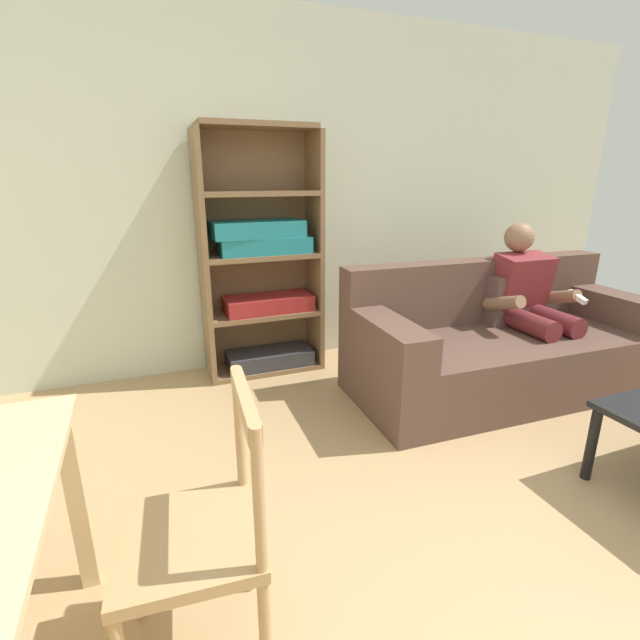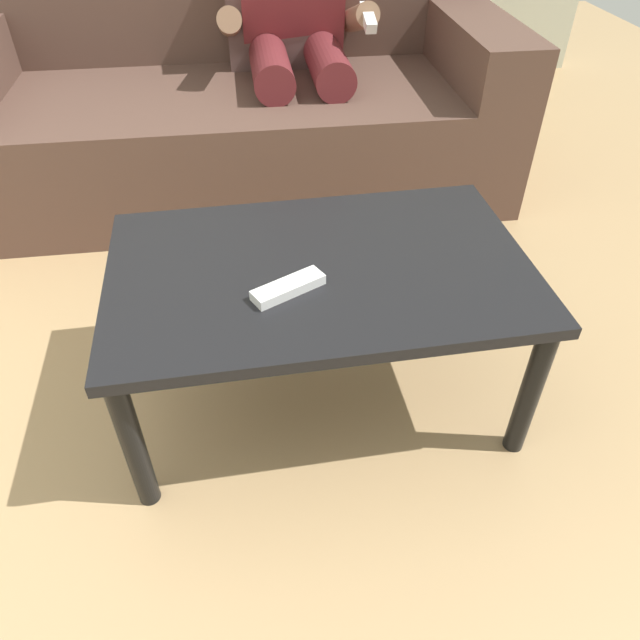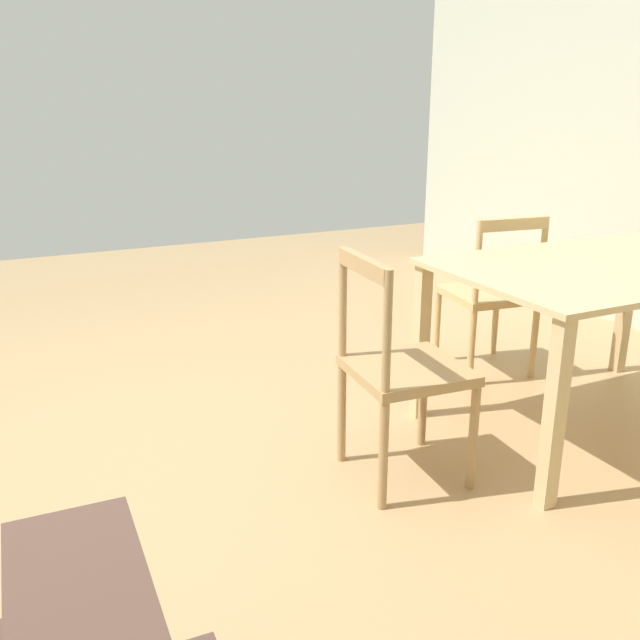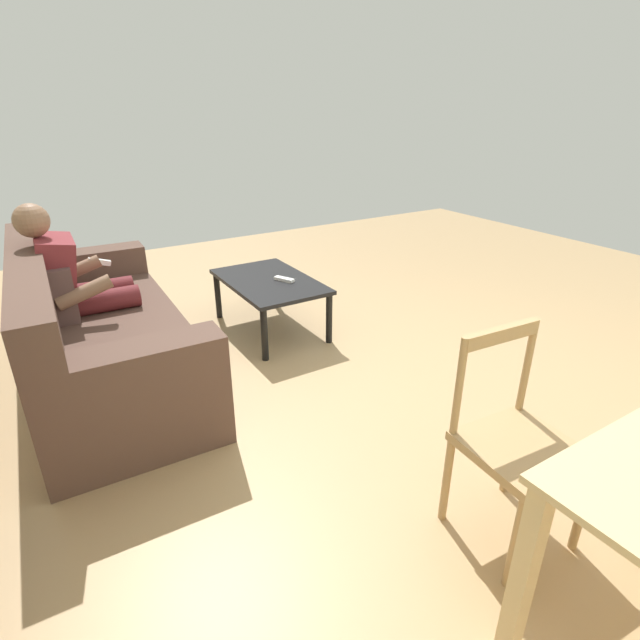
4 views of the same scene
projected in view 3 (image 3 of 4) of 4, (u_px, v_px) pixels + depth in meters
The scene contains 4 objects.
ground_plane at pixel (132, 473), 2.78m from camera, with size 8.80×8.80×0.00m, color tan.
dining_table at pixel (605, 287), 3.00m from camera, with size 1.41×0.95×0.76m.
dining_chair_facing_couch at pixel (400, 370), 2.64m from camera, with size 0.45×0.45×0.90m.
dining_chair_by_doorway at pixel (490, 295), 3.71m from camera, with size 0.47×0.47×0.87m.
Camera 3 is at (0.39, 2.54, 1.44)m, focal length 38.78 mm.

